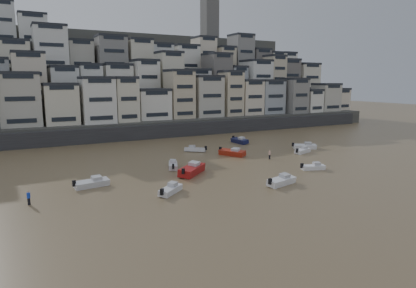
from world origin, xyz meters
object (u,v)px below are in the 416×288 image
boat_e (232,152)px  person_pink (270,155)px  boat_c (192,168)px  boat_k (92,182)px  boat_g (305,145)px  boat_h (195,149)px  person_blue (29,198)px  boat_b (313,166)px  boat_f (173,164)px  boat_d (303,150)px  boat_a (281,180)px  boat_i (240,140)px  boat_j (170,188)px

boat_e → person_pink: size_ratio=3.37×
boat_c → boat_k: boat_c is taller
boat_g → person_pink: 14.20m
boat_h → boat_k: boat_k is taller
person_blue → boat_g: bearing=12.7°
boat_b → boat_f: (-20.01, 11.97, 0.08)m
boat_c → boat_k: (-15.34, 0.02, -0.26)m
boat_d → person_blue: 51.54m
boat_a → boat_i: (14.12, 32.40, 0.04)m
boat_h → boat_g: bearing=-161.3°
boat_j → boat_k: (-8.46, 7.79, 0.05)m
boat_c → boat_i: size_ratio=1.25×
person_blue → boat_b: bearing=-3.8°
boat_f → person_pink: 18.86m
boat_c → person_pink: (17.69, 3.16, -0.09)m
boat_j → boat_h: bearing=17.9°
boat_i → boat_f: bearing=-57.4°
boat_d → boat_j: size_ratio=1.00×
boat_f → boat_g: size_ratio=0.91×
boat_a → boat_e: bearing=63.5°
boat_e → boat_g: (17.67, -1.21, -0.07)m
boat_b → person_blue: size_ratio=2.45×
boat_d → boat_e: 14.77m
boat_j → boat_b: bearing=-37.4°
boat_a → boat_d: bearing=27.5°
boat_b → person_blue: 42.44m
boat_c → boat_i: (22.55, 20.87, -0.19)m
boat_a → boat_c: 14.29m
boat_f → boat_i: bearing=-34.0°
boat_g → person_pink: bearing=-130.8°
boat_f → boat_j: size_ratio=1.02×
boat_e → boat_f: (-14.39, -4.30, -0.14)m
boat_e → boat_b: bearing=-7.8°
boat_e → boat_f: bearing=-100.3°
boat_d → boat_a: bearing=-158.0°
boat_b → boat_j: (-25.81, -0.88, 0.07)m
boat_f → boat_h: 15.05m
boat_e → boat_k: bearing=-98.8°
person_blue → boat_f: bearing=22.2°
boat_d → boat_i: (-4.81, 16.05, 0.12)m
boat_c → boat_j: 10.38m
boat_i → boat_j: 41.07m
boat_c → boat_j: bearing=-173.0°
boat_b → boat_g: size_ratio=0.80×
boat_f → boat_a: bearing=-128.0°
boat_d → boat_h: 21.98m
boat_a → boat_d: size_ratio=1.13×
boat_f → boat_b: bearing=-98.7°
person_blue → boat_k: bearing=26.8°
boat_c → boat_d: boat_c is taller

